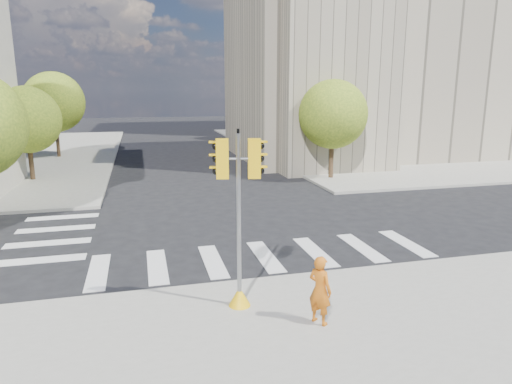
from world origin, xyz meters
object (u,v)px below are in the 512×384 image
(traffic_signal, at_px, (239,234))
(lamp_near, at_px, (316,104))
(lamp_far, at_px, (263,99))
(photographer, at_px, (320,290))

(traffic_signal, bearing_deg, lamp_near, 74.21)
(lamp_far, bearing_deg, traffic_signal, -106.23)
(lamp_near, bearing_deg, traffic_signal, -116.53)
(photographer, bearing_deg, lamp_near, -53.78)
(lamp_near, xyz_separation_m, traffic_signal, (-9.78, -19.58, -2.53))
(lamp_far, bearing_deg, lamp_near, -90.00)
(lamp_far, distance_m, traffic_signal, 35.07)
(lamp_far, xyz_separation_m, photographer, (-8.15, -34.92, -3.60))
(lamp_near, bearing_deg, lamp_far, 90.00)
(photographer, bearing_deg, traffic_signal, 18.16)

